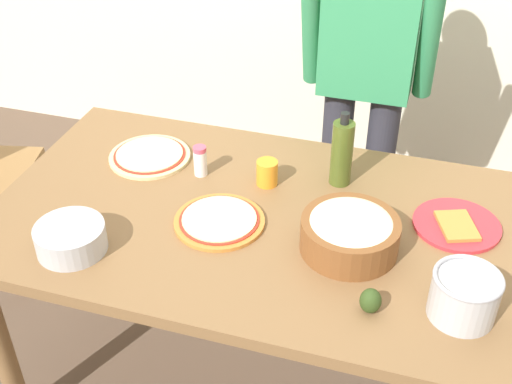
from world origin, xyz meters
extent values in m
plane|color=brown|center=(0.00, 0.00, 0.00)|extent=(8.00, 8.00, 0.00)
cube|color=brown|center=(0.00, 0.00, 0.74)|extent=(1.60, 0.96, 0.04)
cylinder|color=brown|center=(-0.72, -0.40, 0.36)|extent=(0.07, 0.07, 0.72)
cylinder|color=brown|center=(-0.72, 0.40, 0.36)|extent=(0.07, 0.07, 0.72)
cylinder|color=brown|center=(0.72, 0.40, 0.36)|extent=(0.07, 0.07, 0.72)
cylinder|color=#2D2D38|center=(0.13, 0.76, 0.42)|extent=(0.12, 0.12, 0.85)
cylinder|color=#2D2D38|center=(0.31, 0.76, 0.42)|extent=(0.12, 0.12, 0.85)
cube|color=#338C59|center=(0.22, 0.76, 1.12)|extent=(0.34, 0.20, 0.55)
cylinder|color=#338C59|center=(0.01, 0.71, 1.12)|extent=(0.07, 0.21, 0.55)
cylinder|color=#338C59|center=(0.43, 0.71, 1.12)|extent=(0.07, 0.21, 0.55)
cylinder|color=olive|center=(-1.05, 0.15, 0.23)|extent=(0.04, 0.04, 0.45)
cylinder|color=olive|center=(-1.12, 0.48, 0.23)|extent=(0.04, 0.04, 0.45)
cylinder|color=beige|center=(-0.43, 0.20, 0.77)|extent=(0.28, 0.28, 0.01)
cylinder|color=#B22D1E|center=(-0.43, 0.20, 0.77)|extent=(0.25, 0.25, 0.00)
cylinder|color=beige|center=(-0.43, 0.20, 0.78)|extent=(0.23, 0.23, 0.00)
cylinder|color=#C67A33|center=(-0.08, -0.07, 0.77)|extent=(0.27, 0.27, 0.01)
cylinder|color=#B22D1E|center=(-0.08, -0.07, 0.77)|extent=(0.24, 0.24, 0.00)
cylinder|color=beige|center=(-0.08, -0.07, 0.78)|extent=(0.23, 0.23, 0.00)
cylinder|color=red|center=(0.61, 0.12, 0.77)|extent=(0.26, 0.26, 0.01)
cube|color=#CC8438|center=(0.61, 0.10, 0.78)|extent=(0.14, 0.17, 0.01)
cylinder|color=brown|center=(0.31, -0.07, 0.81)|extent=(0.28, 0.28, 0.10)
ellipsoid|color=beige|center=(0.31, -0.07, 0.85)|extent=(0.25, 0.25, 0.05)
cylinder|color=#B7B7BC|center=(-0.44, -0.31, 0.80)|extent=(0.20, 0.20, 0.08)
cylinder|color=#47561E|center=(0.22, 0.25, 0.87)|extent=(0.07, 0.07, 0.22)
cylinder|color=black|center=(0.22, 0.25, 1.00)|extent=(0.03, 0.03, 0.04)
cylinder|color=#B7B7BC|center=(0.63, -0.24, 0.82)|extent=(0.17, 0.17, 0.12)
torus|color=#A5A5AD|center=(0.63, -0.24, 0.88)|extent=(0.17, 0.17, 0.01)
cylinder|color=orange|center=(0.00, 0.17, 0.80)|extent=(0.07, 0.07, 0.08)
cylinder|color=white|center=(-0.23, 0.16, 0.81)|extent=(0.04, 0.04, 0.09)
cylinder|color=#D84C66|center=(-0.23, 0.16, 0.86)|extent=(0.04, 0.04, 0.02)
ellipsoid|color=#2D4219|center=(0.41, -0.30, 0.80)|extent=(0.06, 0.06, 0.07)
camera|label=1|loc=(0.48, -1.52, 1.98)|focal=45.93mm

